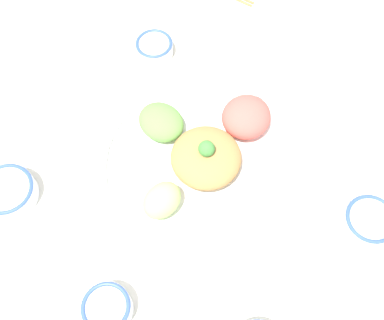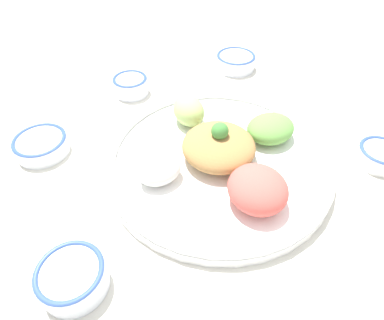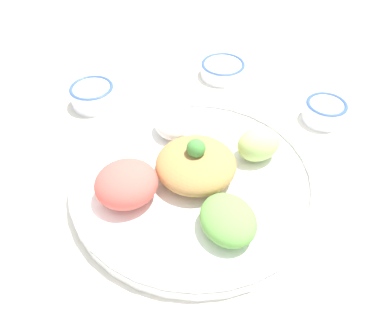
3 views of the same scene
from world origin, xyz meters
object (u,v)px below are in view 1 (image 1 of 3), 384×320
object	(u,v)px
salad_platter	(206,161)
rice_bowl_blue	(107,308)
sauce_bowl_far	(368,222)
sauce_bowl_dark	(8,192)
sauce_bowl_red	(154,47)

from	to	relation	value
salad_platter	rice_bowl_blue	size ratio (longest dim) A/B	5.12
rice_bowl_blue	sauce_bowl_far	xyz separation A→B (m)	(-0.45, -0.13, 0.00)
salad_platter	sauce_bowl_far	distance (m)	0.31
salad_platter	rice_bowl_blue	xyz separation A→B (m)	(0.17, 0.26, -0.00)
sauce_bowl_dark	sauce_bowl_red	bearing A→B (deg)	-128.62
salad_platter	sauce_bowl_dark	bearing A→B (deg)	7.97
salad_platter	sauce_bowl_red	distance (m)	0.30
rice_bowl_blue	sauce_bowl_far	size ratio (longest dim) A/B	0.89
sauce_bowl_dark	rice_bowl_blue	bearing A→B (deg)	132.53
sauce_bowl_dark	salad_platter	bearing A→B (deg)	-172.03
rice_bowl_blue	sauce_bowl_dark	distance (m)	0.28
salad_platter	sauce_bowl_far	world-z (taller)	salad_platter
sauce_bowl_dark	sauce_bowl_far	xyz separation A→B (m)	(-0.64, 0.08, 0.00)
sauce_bowl_red	sauce_bowl_dark	world-z (taller)	sauce_bowl_dark
sauce_bowl_red	sauce_bowl_dark	xyz separation A→B (m)	(0.26, 0.33, 0.00)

